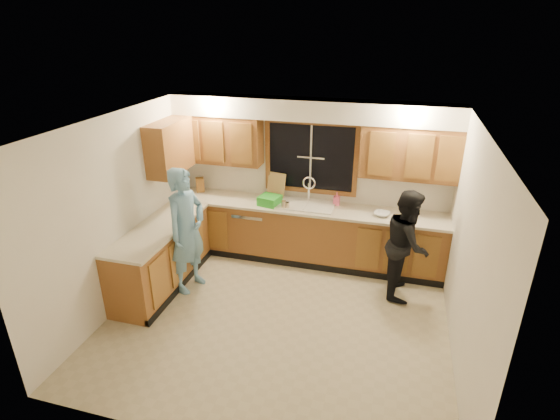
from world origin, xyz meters
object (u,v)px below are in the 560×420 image
at_px(stove, 139,277).
at_px(man, 187,231).
at_px(soap_bottle, 337,199).
at_px(woman, 407,244).
at_px(sink, 306,209).
at_px(knife_block, 200,185).
at_px(bowl, 382,214).
at_px(dishwasher, 253,230).
at_px(dish_crate, 270,200).

xyz_separation_m(stove, man, (0.41, 0.61, 0.44)).
bearing_deg(soap_bottle, woman, -33.80).
relative_size(sink, knife_block, 3.67).
relative_size(woman, soap_bottle, 7.47).
xyz_separation_m(stove, knife_block, (-0.00, 1.95, 0.59)).
height_order(soap_bottle, bowl, soap_bottle).
relative_size(knife_block, bowl, 1.04).
height_order(dishwasher, man, man).
distance_m(dishwasher, bowl, 2.06).
height_order(knife_block, soap_bottle, knife_block).
bearing_deg(dishwasher, woman, -12.89).
height_order(sink, soap_bottle, sink).
bearing_deg(knife_block, stove, -118.89).
relative_size(sink, stove, 0.96).
xyz_separation_m(dishwasher, stove, (-0.95, -1.81, 0.04)).
xyz_separation_m(woman, soap_bottle, (-1.07, 0.72, 0.26)).
bearing_deg(sink, stove, -134.61).
bearing_deg(stove, sink, 45.39).
relative_size(knife_block, dish_crate, 0.78).
bearing_deg(bowl, sink, 176.35).
xyz_separation_m(knife_block, dish_crate, (1.26, -0.23, -0.05)).
relative_size(sink, man, 0.48).
distance_m(sink, man, 1.85).
xyz_separation_m(man, knife_block, (-0.41, 1.34, 0.15)).
bearing_deg(woman, dish_crate, 77.24).
distance_m(stove, dish_crate, 2.20).
relative_size(dishwasher, stove, 0.91).
bearing_deg(bowl, dish_crate, -178.86).
height_order(man, bowl, man).
relative_size(stove, dish_crate, 3.00).
bearing_deg(sink, dishwasher, -179.01).
bearing_deg(sink, knife_block, 176.06).
distance_m(sink, bowl, 1.14).
bearing_deg(man, soap_bottle, -38.31).
distance_m(sink, stove, 2.60).
bearing_deg(man, stove, 160.93).
relative_size(dishwasher, knife_block, 3.50).
distance_m(stove, woman, 3.56).
height_order(sink, dish_crate, sink).
height_order(dish_crate, bowl, dish_crate).
xyz_separation_m(woman, dish_crate, (-2.06, 0.45, 0.23)).
bearing_deg(soap_bottle, knife_block, -179.08).
height_order(stove, bowl, bowl).
relative_size(stove, soap_bottle, 4.42).
relative_size(sink, soap_bottle, 4.23).
height_order(stove, man, man).
height_order(stove, dish_crate, dish_crate).
bearing_deg(dishwasher, stove, -117.69).
bearing_deg(dishwasher, bowl, -1.67).
xyz_separation_m(sink, knife_block, (-1.80, 0.12, 0.17)).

